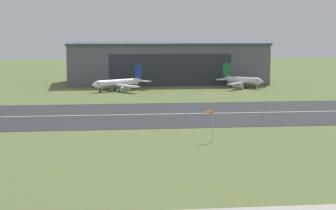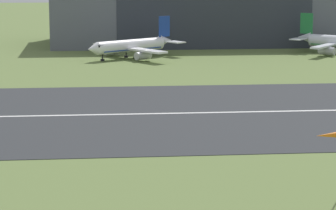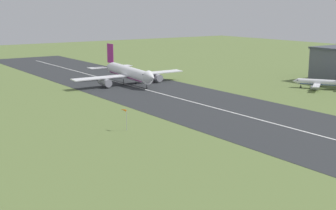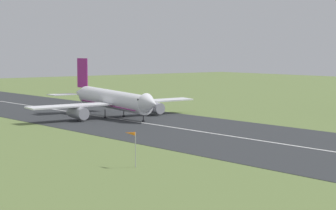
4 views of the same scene
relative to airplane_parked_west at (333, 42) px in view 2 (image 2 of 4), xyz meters
The scene contains 6 objects.
runway_strip 69.85m from the airplane_parked_west, 107.36° to the right, with size 441.69×47.67×0.06m, color #2B2D30.
runway_centreline 69.85m from the airplane_parked_west, 107.36° to the right, with size 397.52×0.70×0.01m, color silver.
hangar_building 36.42m from the airplane_parked_west, 134.01° to the left, with size 77.56×32.03×15.97m.
airplane_parked_west is the anchor object (origin of this frame).
airplane_parked_east 45.70m from the airplane_parked_west, behind, with size 21.87×21.16×8.58m.
windsock_pole 111.83m from the airplane_parked_west, 107.36° to the right, with size 2.61×0.97×6.02m.
Camera 2 is at (-33.28, 6.66, 20.93)m, focal length 85.00 mm.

